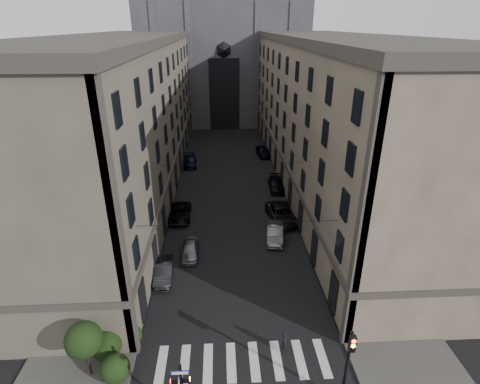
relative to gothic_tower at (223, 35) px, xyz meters
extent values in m
cube|color=#383533|center=(-10.50, -38.96, -17.72)|extent=(7.00, 80.00, 0.15)
cube|color=#383533|center=(10.50, -38.96, -17.72)|extent=(7.00, 80.00, 0.15)
cube|color=beige|center=(0.00, -69.96, -17.79)|extent=(11.00, 3.20, 0.01)
cube|color=#4B4439|center=(-13.50, -38.96, -8.80)|extent=(13.00, 60.00, 18.00)
cube|color=#38332D|center=(-13.50, -38.96, 0.60)|extent=(13.60, 60.60, 0.90)
cube|color=#38332D|center=(-13.50, -38.96, -13.60)|extent=(13.40, 60.30, 0.50)
cube|color=brown|center=(13.50, -38.96, -8.80)|extent=(13.00, 60.00, 18.00)
cube|color=#38332D|center=(13.50, -38.96, 0.60)|extent=(13.60, 60.60, 0.90)
cube|color=#38332D|center=(13.50, -38.96, -13.60)|extent=(13.40, 60.30, 0.50)
cube|color=#2D2D33|center=(0.00, 0.04, -2.80)|extent=(34.00, 22.00, 30.00)
cube|color=black|center=(0.00, -11.01, -10.80)|extent=(6.00, 0.30, 14.00)
cube|color=orange|center=(-3.22, -73.46, -14.90)|extent=(0.34, 0.24, 0.38)
cube|color=#FF0C07|center=(-3.88, -73.36, -15.10)|extent=(0.34, 0.24, 0.38)
cube|color=navy|center=(-3.50, -73.59, -14.25)|extent=(0.95, 0.05, 0.24)
cylinder|color=black|center=(5.60, -72.96, -15.20)|extent=(0.20, 0.20, 5.20)
cube|color=black|center=(5.60, -73.18, -13.20)|extent=(0.34, 0.30, 1.00)
cylinder|color=#FF0C07|center=(5.60, -73.34, -12.88)|extent=(0.22, 0.05, 0.22)
cylinder|color=orange|center=(5.60, -73.34, -13.20)|extent=(0.22, 0.05, 0.22)
cylinder|color=black|center=(5.60, -73.34, -13.52)|extent=(0.22, 0.05, 0.22)
sphere|color=black|center=(-7.80, -70.96, -16.75)|extent=(1.80, 1.80, 1.80)
sphere|color=black|center=(-8.80, -69.16, -16.65)|extent=(2.00, 2.00, 2.00)
sphere|color=black|center=(-7.40, -68.16, -16.95)|extent=(1.40, 1.40, 1.40)
cylinder|color=black|center=(-9.50, -70.46, -16.45)|extent=(0.16, 0.16, 2.40)
sphere|color=black|center=(-9.50, -70.46, -14.85)|extent=(2.20, 2.20, 2.20)
cylinder|color=black|center=(0.00, -64.96, -10.30)|extent=(14.00, 0.03, 0.03)
cylinder|color=black|center=(0.00, -52.96, -10.30)|extent=(14.00, 0.03, 0.03)
cylinder|color=black|center=(0.00, -39.96, -10.30)|extent=(14.00, 0.03, 0.03)
cylinder|color=black|center=(0.00, -26.96, -10.30)|extent=(14.00, 0.03, 0.03)
cylinder|color=black|center=(0.00, -14.96, -10.30)|extent=(14.00, 0.03, 0.03)
cylinder|color=black|center=(-1.30, -38.96, -10.70)|extent=(0.03, 60.00, 0.03)
cylinder|color=black|center=(1.30, -38.96, -10.70)|extent=(0.03, 60.00, 0.03)
imported|color=slate|center=(-4.20, -57.52, -17.13)|extent=(1.63, 3.94, 1.33)
imported|color=black|center=(-6.20, -60.88, -17.09)|extent=(1.71, 4.38, 1.42)
imported|color=black|center=(-5.80, -49.96, -17.10)|extent=(2.40, 5.08, 1.40)
imported|color=black|center=(-5.81, -32.67, -17.09)|extent=(2.31, 4.98, 1.41)
imported|color=slate|center=(4.20, -55.05, -17.05)|extent=(2.18, 4.69, 1.49)
imported|color=black|center=(5.48, -51.08, -16.99)|extent=(3.23, 6.04, 1.61)
imported|color=black|center=(6.20, -42.50, -17.09)|extent=(2.11, 4.95, 1.42)
imported|color=black|center=(6.02, -28.76, -16.99)|extent=(2.41, 4.92, 1.61)
imported|color=black|center=(2.83, -69.29, -16.98)|extent=(0.55, 0.69, 1.64)
camera|label=1|loc=(-1.16, -87.56, 2.25)|focal=28.00mm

